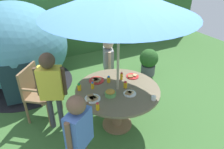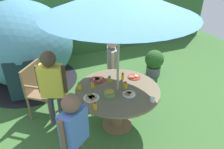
{
  "view_description": "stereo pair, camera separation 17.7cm",
  "coord_description": "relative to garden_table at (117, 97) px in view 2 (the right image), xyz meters",
  "views": [
    {
      "loc": [
        -1.28,
        -2.29,
        2.47
      ],
      "look_at": [
        -0.07,
        0.04,
        0.97
      ],
      "focal_mm": 33.42,
      "sensor_mm": 36.0,
      "label": 1
    },
    {
      "loc": [
        -1.12,
        -2.37,
        2.47
      ],
      "look_at": [
        -0.07,
        0.04,
        0.97
      ],
      "focal_mm": 33.42,
      "sensor_mm": 36.0,
      "label": 2
    }
  ],
  "objects": [
    {
      "name": "juice_bottle_center_back",
      "position": [
        0.19,
        0.21,
        0.22
      ],
      "size": [
        0.04,
        0.04,
        0.13
      ],
      "color": "yellow",
      "rests_on": "garden_table"
    },
    {
      "name": "plate_center_front",
      "position": [
        0.09,
        -0.2,
        0.17
      ],
      "size": [
        0.19,
        0.19,
        0.03
      ],
      "color": "white",
      "rests_on": "garden_table"
    },
    {
      "name": "juice_bottle_front_edge",
      "position": [
        -0.04,
        0.23,
        0.21
      ],
      "size": [
        0.05,
        0.05,
        0.11
      ],
      "color": "yellow",
      "rests_on": "garden_table"
    },
    {
      "name": "juice_bottle_near_right",
      "position": [
        -0.47,
        -0.31,
        0.21
      ],
      "size": [
        0.05,
        0.05,
        0.11
      ],
      "color": "yellow",
      "rests_on": "garden_table"
    },
    {
      "name": "potted_plant",
      "position": [
        1.48,
        1.18,
        -0.22
      ],
      "size": [
        0.43,
        0.43,
        0.63
      ],
      "color": "#595960",
      "rests_on": "ground_plane"
    },
    {
      "name": "juice_bottle_near_left",
      "position": [
        -0.52,
        0.23,
        0.21
      ],
      "size": [
        0.06,
        0.06,
        0.11
      ],
      "color": "yellow",
      "rests_on": "garden_table"
    },
    {
      "name": "patio_umbrella",
      "position": [
        0.0,
        0.0,
        1.44
      ],
      "size": [
        1.97,
        1.97,
        2.17
      ],
      "color": "#B7AD8C",
      "rests_on": "ground_plane"
    },
    {
      "name": "hedge_backdrop",
      "position": [
        0.0,
        3.33,
        0.51
      ],
      "size": [
        9.0,
        0.7,
        2.15
      ],
      "primitive_type": "cube",
      "color": "#33602D",
      "rests_on": "ground_plane"
    },
    {
      "name": "wooden_chair",
      "position": [
        -1.07,
        0.83,
        -0.02
      ],
      "size": [
        0.65,
        0.66,
        0.94
      ],
      "rotation": [
        0.0,
        0.0,
        0.91
      ],
      "color": "brown",
      "rests_on": "ground_plane"
    },
    {
      "name": "cup_near",
      "position": [
        0.31,
        -0.47,
        0.19
      ],
      "size": [
        0.07,
        0.07,
        0.06
      ],
      "primitive_type": "cylinder",
      "color": "white",
      "rests_on": "garden_table"
    },
    {
      "name": "plate_back_edge",
      "position": [
        0.39,
        0.2,
        0.17
      ],
      "size": [
        0.21,
        0.21,
        0.03
      ],
      "color": "red",
      "rests_on": "garden_table"
    },
    {
      "name": "plate_far_right",
      "position": [
        -0.44,
        -0.06,
        0.17
      ],
      "size": [
        0.23,
        0.23,
        0.03
      ],
      "color": "white",
      "rests_on": "garden_table"
    },
    {
      "name": "child_in_blue_shirt",
      "position": [
        -0.82,
        -0.6,
        0.23
      ],
      "size": [
        0.36,
        0.33,
        1.23
      ],
      "rotation": [
        0.0,
        0.0,
        0.63
      ],
      "color": "brown",
      "rests_on": "ground_plane"
    },
    {
      "name": "garden_table",
      "position": [
        0.0,
        0.0,
        0.0
      ],
      "size": [
        1.28,
        1.28,
        0.72
      ],
      "color": "brown",
      "rests_on": "ground_plane"
    },
    {
      "name": "ground_plane",
      "position": [
        0.0,
        0.0,
        -0.57
      ],
      "size": [
        10.0,
        10.0,
        0.02
      ],
      "primitive_type": "cube",
      "color": "#3D6B33"
    },
    {
      "name": "child_in_yellow_shirt",
      "position": [
        -0.89,
        0.42,
        0.28
      ],
      "size": [
        0.41,
        0.32,
        1.33
      ],
      "rotation": [
        0.0,
        0.0,
        -0.44
      ],
      "color": "#3F3F47",
      "rests_on": "ground_plane"
    },
    {
      "name": "plate_mid_left",
      "position": [
        -0.19,
        0.36,
        0.17
      ],
      "size": [
        0.24,
        0.24,
        0.03
      ],
      "color": "red",
      "rests_on": "garden_table"
    },
    {
      "name": "juice_bottle_far_left",
      "position": [
        0.12,
        -0.02,
        0.21
      ],
      "size": [
        0.06,
        0.06,
        0.11
      ],
      "color": "yellow",
      "rests_on": "garden_table"
    },
    {
      "name": "snack_bowl",
      "position": [
        -0.18,
        -0.1,
        0.2
      ],
      "size": [
        0.16,
        0.16,
        0.09
      ],
      "color": "#66B259",
      "rests_on": "garden_table"
    },
    {
      "name": "child_in_grey_shirt",
      "position": [
        0.31,
        0.94,
        0.18
      ],
      "size": [
        0.25,
        0.38,
        1.16
      ],
      "rotation": [
        0.0,
        0.0,
        -1.89
      ],
      "color": "#3F3F47",
      "rests_on": "ground_plane"
    },
    {
      "name": "juice_bottle_mid_right",
      "position": [
        -0.33,
        0.19,
        0.21
      ],
      "size": [
        0.05,
        0.05,
        0.11
      ],
      "color": "yellow",
      "rests_on": "garden_table"
    },
    {
      "name": "dome_tent",
      "position": [
        -1.18,
        2.08,
        0.31
      ],
      "size": [
        2.34,
        2.34,
        1.76
      ],
      "rotation": [
        0.0,
        0.0,
        -0.16
      ],
      "color": "teal",
      "rests_on": "ground_plane"
    }
  ]
}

